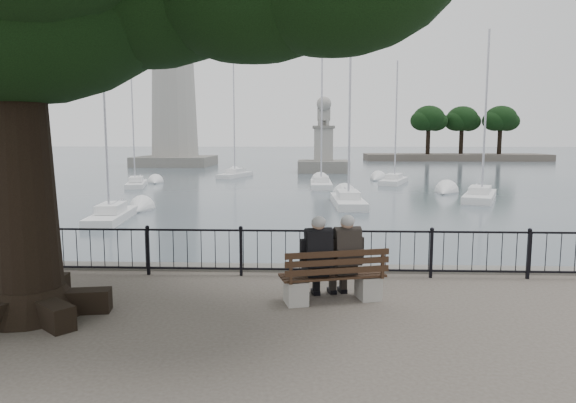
# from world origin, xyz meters

# --- Properties ---
(harbor) EXTENTS (260.00, 260.00, 1.20)m
(harbor) POSITION_xyz_m (0.00, 3.00, -0.50)
(harbor) COLOR #65625D
(harbor) RESTS_ON ground
(railing) EXTENTS (22.06, 0.06, 1.00)m
(railing) POSITION_xyz_m (0.00, 2.50, 0.56)
(railing) COLOR black
(railing) RESTS_ON ground
(bench) EXTENTS (1.96, 1.03, 0.99)m
(bench) POSITION_xyz_m (0.88, 0.83, 0.35)
(bench) COLOR gray
(bench) RESTS_ON ground
(person_left) EXTENTS (0.58, 0.85, 1.58)m
(person_left) POSITION_xyz_m (0.57, 0.86, 0.72)
(person_left) COLOR black
(person_left) RESTS_ON ground
(person_right) EXTENTS (0.58, 0.85, 1.58)m
(person_right) POSITION_xyz_m (1.08, 1.00, 0.72)
(person_right) COLOR black
(person_right) RESTS_ON ground
(lighthouse) EXTENTS (10.00, 10.00, 30.60)m
(lighthouse) POSITION_xyz_m (-18.00, 62.00, 11.89)
(lighthouse) COLOR #65625D
(lighthouse) RESTS_ON ground
(lion_monument) EXTENTS (5.67, 5.67, 8.44)m
(lion_monument) POSITION_xyz_m (2.00, 49.94, 1.10)
(lion_monument) COLOR #65625D
(lion_monument) RESTS_ON ground
(sailboat_a) EXTENTS (1.94, 5.13, 9.44)m
(sailboat_a) POSITION_xyz_m (-8.95, 15.60, -0.70)
(sailboat_a) COLOR white
(sailboat_a) RESTS_ON ground
(sailboat_c) EXTENTS (1.82, 5.88, 10.34)m
(sailboat_c) POSITION_xyz_m (2.70, 21.58, -0.70)
(sailboat_c) COLOR white
(sailboat_c) RESTS_ON ground
(sailboat_d) EXTENTS (3.81, 6.19, 10.62)m
(sailboat_d) POSITION_xyz_m (11.22, 24.53, -0.70)
(sailboat_d) COLOR white
(sailboat_d) RESTS_ON ground
(sailboat_e) EXTENTS (2.44, 5.01, 10.48)m
(sailboat_e) POSITION_xyz_m (-13.38, 32.15, -0.67)
(sailboat_e) COLOR white
(sailboat_e) RESTS_ON ground
(sailboat_f) EXTENTS (1.63, 5.81, 11.53)m
(sailboat_f) POSITION_xyz_m (1.37, 32.43, -0.67)
(sailboat_f) COLOR white
(sailboat_f) RESTS_ON ground
(sailboat_g) EXTENTS (3.32, 5.72, 10.39)m
(sailboat_g) POSITION_xyz_m (7.65, 35.75, -0.69)
(sailboat_g) COLOR white
(sailboat_g) RESTS_ON ground
(sailboat_h) EXTENTS (3.03, 5.75, 12.75)m
(sailboat_h) POSITION_xyz_m (-6.89, 42.28, -0.63)
(sailboat_h) COLOR white
(sailboat_h) RESTS_ON ground
(far_shore) EXTENTS (30.00, 8.60, 9.18)m
(far_shore) POSITION_xyz_m (25.54, 79.46, 3.00)
(far_shore) COLOR #4C453E
(far_shore) RESTS_ON ground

